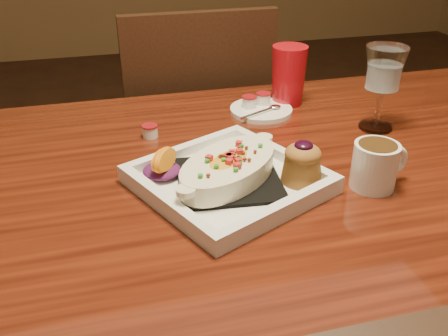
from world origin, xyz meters
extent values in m
cube|color=maroon|center=(0.00, 0.00, 0.73)|extent=(1.50, 0.90, 0.04)
cylinder|color=black|center=(0.67, 0.37, 0.35)|extent=(0.07, 0.07, 0.71)
cube|color=black|center=(0.00, 0.70, 0.45)|extent=(0.42, 0.42, 0.04)
cylinder|color=black|center=(0.17, 0.87, 0.23)|extent=(0.04, 0.04, 0.45)
cylinder|color=black|center=(-0.17, 0.87, 0.23)|extent=(0.04, 0.04, 0.45)
cylinder|color=black|center=(0.17, 0.53, 0.23)|extent=(0.04, 0.04, 0.45)
cylinder|color=black|center=(-0.17, 0.53, 0.23)|extent=(0.04, 0.04, 0.45)
cube|color=black|center=(0.00, 0.51, 0.70)|extent=(0.40, 0.03, 0.46)
cube|color=white|center=(-0.07, -0.01, 0.76)|extent=(0.35, 0.35, 0.01)
cube|color=black|center=(-0.07, -0.01, 0.77)|extent=(0.18, 0.18, 0.01)
ellipsoid|color=orange|center=(-0.07, -0.01, 0.79)|extent=(0.20, 0.19, 0.03)
ellipsoid|color=#54134B|center=(-0.17, 0.03, 0.77)|extent=(0.07, 0.07, 0.02)
cone|color=#975C26|center=(0.05, -0.04, 0.79)|extent=(0.07, 0.07, 0.05)
ellipsoid|color=#975C26|center=(0.05, -0.04, 0.81)|extent=(0.06, 0.06, 0.03)
ellipsoid|color=black|center=(0.05, -0.04, 0.83)|extent=(0.03, 0.03, 0.01)
cylinder|color=white|center=(0.16, -0.07, 0.79)|extent=(0.07, 0.07, 0.08)
cylinder|color=#39240F|center=(0.16, -0.07, 0.82)|extent=(0.06, 0.06, 0.02)
torus|color=white|center=(0.20, -0.07, 0.79)|extent=(0.06, 0.02, 0.06)
cylinder|color=silver|center=(0.29, 0.14, 0.75)|extent=(0.07, 0.07, 0.01)
cylinder|color=silver|center=(0.29, 0.14, 0.79)|extent=(0.01, 0.01, 0.08)
cone|color=silver|center=(0.29, 0.14, 0.88)|extent=(0.08, 0.08, 0.09)
cylinder|color=white|center=(0.09, 0.28, 0.75)|extent=(0.14, 0.14, 0.01)
cylinder|color=white|center=(0.06, 0.29, 0.77)|extent=(0.03, 0.03, 0.02)
cylinder|color=#A7141C|center=(0.06, 0.29, 0.78)|extent=(0.03, 0.03, 0.00)
cylinder|color=white|center=(0.10, 0.30, 0.77)|extent=(0.03, 0.03, 0.02)
cylinder|color=#A7141C|center=(0.10, 0.30, 0.78)|extent=(0.03, 0.03, 0.00)
cylinder|color=white|center=(-0.17, 0.21, 0.76)|extent=(0.03, 0.03, 0.02)
cylinder|color=#A7141C|center=(-0.17, 0.21, 0.77)|extent=(0.03, 0.03, 0.00)
cone|color=red|center=(0.16, 0.32, 0.82)|extent=(0.08, 0.08, 0.13)
camera|label=1|loc=(-0.26, -0.71, 1.18)|focal=40.00mm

